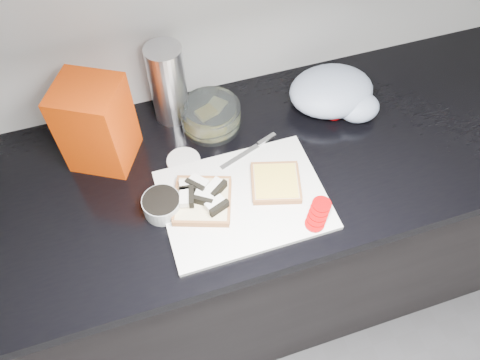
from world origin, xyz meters
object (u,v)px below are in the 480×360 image
object	(u,v)px
cutting_board	(244,200)
steel_canister	(168,84)
bread_bag	(96,125)
glass_bowl	(211,116)

from	to	relation	value
cutting_board	steel_canister	size ratio (longest dim) A/B	1.72
cutting_board	bread_bag	distance (m)	0.41
glass_bowl	steel_canister	xyz separation A→B (m)	(-0.09, 0.07, 0.08)
glass_bowl	bread_bag	distance (m)	0.31
cutting_board	steel_canister	bearing A→B (deg)	106.20
bread_bag	steel_canister	bearing A→B (deg)	53.09
cutting_board	glass_bowl	size ratio (longest dim) A/B	2.43
cutting_board	bread_bag	bearing A→B (deg)	139.96
cutting_board	steel_canister	xyz separation A→B (m)	(-0.10, 0.34, 0.11)
steel_canister	cutting_board	bearing A→B (deg)	-73.80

